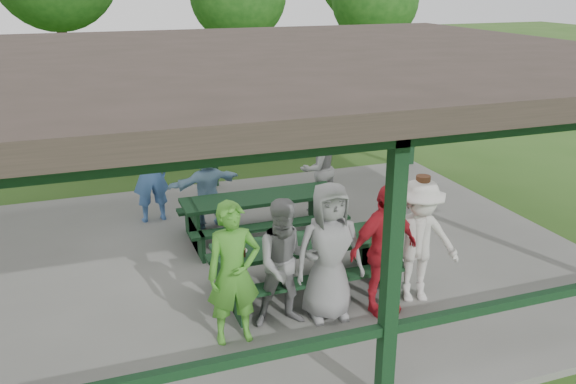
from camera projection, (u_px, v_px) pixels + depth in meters
name	position (u px, v px, depth m)	size (l,w,h in m)	color
ground	(270.00, 262.00, 9.82)	(90.00, 90.00, 0.00)	#2D531A
concrete_slab	(270.00, 259.00, 9.80)	(10.00, 8.00, 0.10)	slate
pavilion_structure	(268.00, 63.00, 8.77)	(10.60, 8.60, 3.24)	black
picnic_table_near	(305.00, 259.00, 8.61)	(2.59, 1.39, 0.75)	black
picnic_table_far	(262.00, 211.00, 10.38)	(2.69, 1.39, 0.75)	black
table_setting	(311.00, 237.00, 8.56)	(2.27, 0.45, 0.10)	white
contestant_green	(234.00, 273.00, 7.26)	(0.66, 0.43, 1.81)	#48982C
contestant_grey_left	(286.00, 263.00, 7.63)	(0.82, 0.64, 1.70)	gray
contestant_grey_mid	(329.00, 252.00, 7.78)	(0.90, 0.59, 1.85)	gray
contestant_red	(384.00, 250.00, 7.91)	(1.04, 0.43, 1.78)	red
contestant_white_fedora	(418.00, 241.00, 8.22)	(1.25, 0.91, 1.80)	silver
spectator_lblue	(207.00, 186.00, 10.80)	(1.38, 0.44, 1.49)	#89B4D4
spectator_blue	(150.00, 173.00, 10.96)	(0.66, 0.43, 1.82)	#4672B7
spectator_grey	(318.00, 168.00, 11.52)	(0.80, 0.63, 1.65)	#9B9C9E
pickup_truck	(237.00, 117.00, 16.39)	(2.60, 5.63, 1.56)	silver
farm_trailer	(93.00, 137.00, 15.09)	(3.46, 2.13, 1.21)	navy
tree_right	(375.00, 0.00, 23.35)	(3.35, 3.35, 5.23)	#362515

